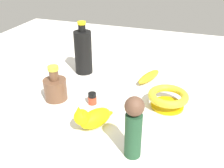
# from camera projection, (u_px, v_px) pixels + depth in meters

# --- Properties ---
(ground) EXTENTS (2.00, 2.00, 0.00)m
(ground) POSITION_uv_depth(u_px,v_px,m) (112.00, 101.00, 1.04)
(ground) COLOR silver
(bowl) EXTENTS (0.15, 0.15, 0.06)m
(bowl) POSITION_uv_depth(u_px,v_px,m) (168.00, 98.00, 0.98)
(bowl) COLOR #C69A06
(bowl) RESTS_ON ground
(bottle_short) EXTENTS (0.09, 0.09, 0.14)m
(bottle_short) POSITION_uv_depth(u_px,v_px,m) (55.00, 88.00, 1.03)
(bottle_short) COLOR brown
(bottle_short) RESTS_ON ground
(cat_figurine) EXTENTS (0.11, 0.15, 0.09)m
(cat_figurine) POSITION_uv_depth(u_px,v_px,m) (92.00, 117.00, 0.87)
(cat_figurine) COLOR yellow
(cat_figurine) RESTS_ON ground
(banana) EXTENTS (0.09, 0.16, 0.04)m
(banana) POSITION_uv_depth(u_px,v_px,m) (149.00, 77.00, 1.18)
(banana) COLOR #B38F1B
(banana) RESTS_ON ground
(bottle_tall) EXTENTS (0.08, 0.08, 0.24)m
(bottle_tall) POSITION_uv_depth(u_px,v_px,m) (83.00, 52.00, 1.22)
(bottle_tall) COLOR black
(bottle_tall) RESTS_ON ground
(nail_polish_jar) EXTENTS (0.03, 0.03, 0.05)m
(nail_polish_jar) POSITION_uv_depth(u_px,v_px,m) (92.00, 98.00, 1.01)
(nail_polish_jar) COLOR #A73921
(nail_polish_jar) RESTS_ON ground
(person_figure_adult) EXTENTS (0.07, 0.07, 0.19)m
(person_figure_adult) POSITION_uv_depth(u_px,v_px,m) (134.00, 126.00, 0.73)
(person_figure_adult) COLOR #1F462B
(person_figure_adult) RESTS_ON ground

